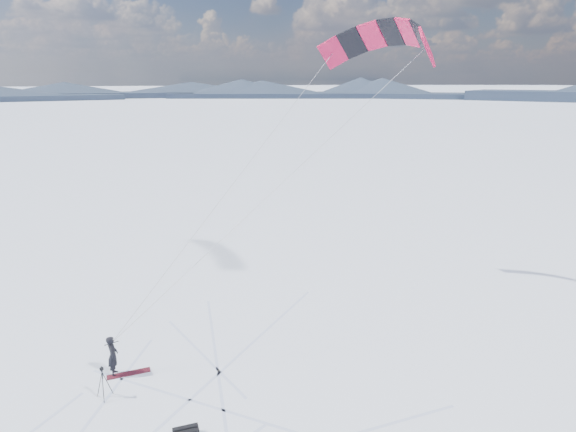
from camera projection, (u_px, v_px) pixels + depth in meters
name	position (u px, v px, depth m)	size (l,w,h in m)	color
ground	(138.00, 423.00, 16.54)	(1800.00, 1800.00, 0.00)	white
horizon_hills	(131.00, 349.00, 15.76)	(704.00, 705.94, 8.00)	#1F2C3E
snowkiter	(115.00, 374.00, 19.26)	(0.61, 0.40, 1.68)	black
snowboard	(129.00, 374.00, 19.26)	(1.67, 0.31, 0.04)	maroon
tripod	(103.00, 378.00, 17.62)	(0.59, 0.55, 1.27)	black
power_kite	(383.00, 42.00, 23.57)	(15.36, 7.18, 12.86)	#CC1441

